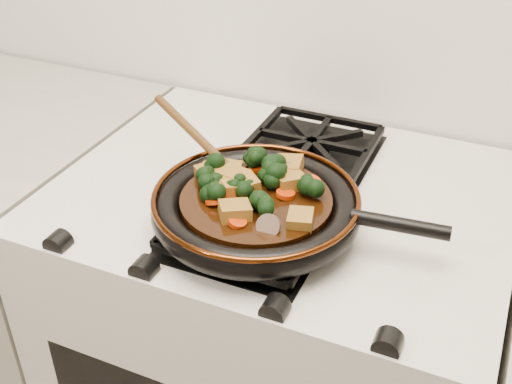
% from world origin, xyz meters
% --- Properties ---
extents(stove, '(0.76, 0.60, 0.90)m').
position_xyz_m(stove, '(0.00, 1.69, 0.45)').
color(stove, beige).
rests_on(stove, ground).
extents(burner_grate_front, '(0.23, 0.23, 0.03)m').
position_xyz_m(burner_grate_front, '(0.00, 1.55, 0.91)').
color(burner_grate_front, black).
rests_on(burner_grate_front, stove).
extents(burner_grate_back, '(0.23, 0.23, 0.03)m').
position_xyz_m(burner_grate_back, '(0.00, 1.83, 0.91)').
color(burner_grate_back, black).
rests_on(burner_grate_back, stove).
extents(skillet, '(0.44, 0.32, 0.05)m').
position_xyz_m(skillet, '(0.01, 1.57, 0.94)').
color(skillet, black).
rests_on(skillet, burner_grate_front).
extents(braising_sauce, '(0.23, 0.23, 0.02)m').
position_xyz_m(braising_sauce, '(0.00, 1.57, 0.95)').
color(braising_sauce, black).
rests_on(braising_sauce, skillet).
extents(tofu_cube_0, '(0.06, 0.06, 0.03)m').
position_xyz_m(tofu_cube_0, '(0.04, 1.62, 0.97)').
color(tofu_cube_0, olive).
rests_on(tofu_cube_0, braising_sauce).
extents(tofu_cube_1, '(0.05, 0.05, 0.02)m').
position_xyz_m(tofu_cube_1, '(-0.08, 1.61, 0.97)').
color(tofu_cube_1, olive).
rests_on(tofu_cube_1, braising_sauce).
extents(tofu_cube_2, '(0.05, 0.05, 0.03)m').
position_xyz_m(tofu_cube_2, '(0.02, 1.66, 0.97)').
color(tofu_cube_2, olive).
rests_on(tofu_cube_2, braising_sauce).
extents(tofu_cube_3, '(0.05, 0.05, 0.03)m').
position_xyz_m(tofu_cube_3, '(-0.06, 1.57, 0.97)').
color(tofu_cube_3, olive).
rests_on(tofu_cube_3, braising_sauce).
extents(tofu_cube_4, '(0.06, 0.06, 0.03)m').
position_xyz_m(tofu_cube_4, '(-0.08, 1.59, 0.97)').
color(tofu_cube_4, olive).
rests_on(tofu_cube_4, braising_sauce).
extents(tofu_cube_5, '(0.04, 0.04, 0.02)m').
position_xyz_m(tofu_cube_5, '(-0.06, 1.62, 0.97)').
color(tofu_cube_5, olive).
rests_on(tofu_cube_5, braising_sauce).
extents(tofu_cube_6, '(0.06, 0.06, 0.03)m').
position_xyz_m(tofu_cube_6, '(-0.02, 1.58, 0.97)').
color(tofu_cube_6, olive).
rests_on(tofu_cube_6, braising_sauce).
extents(tofu_cube_7, '(0.06, 0.06, 0.03)m').
position_xyz_m(tofu_cube_7, '(-0.04, 1.57, 0.97)').
color(tofu_cube_7, olive).
rests_on(tofu_cube_7, braising_sauce).
extents(tofu_cube_8, '(0.04, 0.05, 0.02)m').
position_xyz_m(tofu_cube_8, '(0.09, 1.53, 0.97)').
color(tofu_cube_8, olive).
rests_on(tofu_cube_8, braising_sauce).
extents(tofu_cube_9, '(0.06, 0.06, 0.03)m').
position_xyz_m(tofu_cube_9, '(-0.01, 1.51, 0.97)').
color(tofu_cube_9, olive).
rests_on(tofu_cube_9, braising_sauce).
extents(tofu_cube_10, '(0.05, 0.04, 0.03)m').
position_xyz_m(tofu_cube_10, '(-0.05, 1.59, 0.97)').
color(tofu_cube_10, olive).
rests_on(tofu_cube_10, braising_sauce).
extents(broccoli_floret_0, '(0.09, 0.08, 0.07)m').
position_xyz_m(broccoli_floret_0, '(-0.05, 1.54, 0.97)').
color(broccoli_floret_0, black).
rests_on(broccoli_floret_0, braising_sauce).
extents(broccoli_floret_1, '(0.06, 0.07, 0.06)m').
position_xyz_m(broccoli_floret_1, '(-0.00, 1.64, 0.97)').
color(broccoli_floret_1, black).
rests_on(broccoli_floret_1, braising_sauce).
extents(broccoli_floret_2, '(0.08, 0.09, 0.06)m').
position_xyz_m(broccoli_floret_2, '(-0.07, 1.56, 0.97)').
color(broccoli_floret_2, black).
rests_on(broccoli_floret_2, braising_sauce).
extents(broccoli_floret_3, '(0.08, 0.08, 0.06)m').
position_xyz_m(broccoli_floret_3, '(0.01, 1.63, 0.97)').
color(broccoli_floret_3, black).
rests_on(broccoli_floret_3, braising_sauce).
extents(broccoli_floret_4, '(0.07, 0.07, 0.06)m').
position_xyz_m(broccoli_floret_4, '(-0.02, 1.57, 0.97)').
color(broccoli_floret_4, black).
rests_on(broccoli_floret_4, braising_sauce).
extents(broccoli_floret_5, '(0.07, 0.07, 0.06)m').
position_xyz_m(broccoli_floret_5, '(0.03, 1.53, 0.97)').
color(broccoli_floret_5, black).
rests_on(broccoli_floret_5, braising_sauce).
extents(broccoli_floret_6, '(0.09, 0.09, 0.07)m').
position_xyz_m(broccoli_floret_6, '(0.01, 1.61, 0.97)').
color(broccoli_floret_6, black).
rests_on(broccoli_floret_6, braising_sauce).
extents(broccoli_floret_7, '(0.07, 0.07, 0.05)m').
position_xyz_m(broccoli_floret_7, '(0.07, 1.61, 0.97)').
color(broccoli_floret_7, black).
rests_on(broccoli_floret_7, braising_sauce).
extents(broccoli_floret_8, '(0.07, 0.07, 0.07)m').
position_xyz_m(broccoli_floret_8, '(-0.08, 1.59, 0.97)').
color(broccoli_floret_8, black).
rests_on(broccoli_floret_8, braising_sauce).
extents(broccoli_floret_9, '(0.07, 0.08, 0.07)m').
position_xyz_m(broccoli_floret_9, '(-0.04, 1.64, 0.97)').
color(broccoli_floret_9, black).
rests_on(broccoli_floret_9, braising_sauce).
extents(carrot_coin_0, '(0.03, 0.03, 0.01)m').
position_xyz_m(carrot_coin_0, '(-0.03, 1.64, 0.96)').
color(carrot_coin_0, '#BA2C05').
rests_on(carrot_coin_0, braising_sauce).
extents(carrot_coin_1, '(0.03, 0.03, 0.02)m').
position_xyz_m(carrot_coin_1, '(0.07, 1.63, 0.96)').
color(carrot_coin_1, '#BA2C05').
rests_on(carrot_coin_1, braising_sauce).
extents(carrot_coin_2, '(0.03, 0.03, 0.02)m').
position_xyz_m(carrot_coin_2, '(-0.02, 1.54, 0.96)').
color(carrot_coin_2, '#BA2C05').
rests_on(carrot_coin_2, braising_sauce).
extents(carrot_coin_3, '(0.03, 0.03, 0.02)m').
position_xyz_m(carrot_coin_3, '(-0.05, 1.53, 0.96)').
color(carrot_coin_3, '#BA2C05').
rests_on(carrot_coin_3, braising_sauce).
extents(carrot_coin_4, '(0.03, 0.03, 0.01)m').
position_xyz_m(carrot_coin_4, '(0.04, 1.59, 0.96)').
color(carrot_coin_4, '#BA2C05').
rests_on(carrot_coin_4, braising_sauce).
extents(carrot_coin_5, '(0.03, 0.03, 0.01)m').
position_xyz_m(carrot_coin_5, '(0.01, 1.49, 0.96)').
color(carrot_coin_5, '#BA2C05').
rests_on(carrot_coin_5, braising_sauce).
extents(mushroom_slice_0, '(0.05, 0.05, 0.02)m').
position_xyz_m(mushroom_slice_0, '(0.01, 1.65, 0.97)').
color(mushroom_slice_0, brown).
rests_on(mushroom_slice_0, braising_sauce).
extents(mushroom_slice_1, '(0.04, 0.03, 0.03)m').
position_xyz_m(mushroom_slice_1, '(0.02, 1.65, 0.97)').
color(mushroom_slice_1, brown).
rests_on(mushroom_slice_1, braising_sauce).
extents(mushroom_slice_2, '(0.04, 0.04, 0.03)m').
position_xyz_m(mushroom_slice_2, '(-0.08, 1.59, 0.97)').
color(mushroom_slice_2, brown).
rests_on(mushroom_slice_2, braising_sauce).
extents(mushroom_slice_3, '(0.04, 0.03, 0.03)m').
position_xyz_m(mushroom_slice_3, '(0.05, 1.50, 0.97)').
color(mushroom_slice_3, brown).
rests_on(mushroom_slice_3, braising_sauce).
extents(wooden_spoon, '(0.14, 0.08, 0.21)m').
position_xyz_m(wooden_spoon, '(-0.10, 1.63, 0.98)').
color(wooden_spoon, '#4B2D10').
rests_on(wooden_spoon, braising_sauce).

